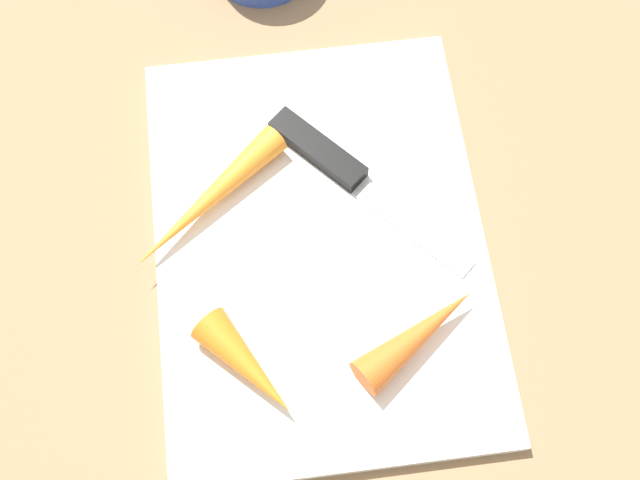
# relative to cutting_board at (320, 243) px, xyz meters

# --- Properties ---
(ground_plane) EXTENTS (1.40, 1.40, 0.00)m
(ground_plane) POSITION_rel_cutting_board_xyz_m (0.00, 0.00, -0.01)
(ground_plane) COLOR #8C6D4C
(cutting_board) EXTENTS (0.36, 0.26, 0.01)m
(cutting_board) POSITION_rel_cutting_board_xyz_m (0.00, 0.00, 0.00)
(cutting_board) COLOR white
(cutting_board) RESTS_ON ground_plane
(knife) EXTENTS (0.16, 0.15, 0.01)m
(knife) POSITION_rel_cutting_board_xyz_m (0.07, -0.02, 0.01)
(knife) COLOR #B7B7BC
(knife) RESTS_ON cutting_board
(carrot_shortest) EXTENTS (0.09, 0.08, 0.03)m
(carrot_shortest) POSITION_rel_cutting_board_xyz_m (-0.10, 0.07, 0.02)
(carrot_shortest) COLOR orange
(carrot_shortest) RESTS_ON cutting_board
(carrot_medium) EXTENTS (0.08, 0.11, 0.03)m
(carrot_medium) POSITION_rel_cutting_board_xyz_m (-0.09, -0.06, 0.02)
(carrot_medium) COLOR orange
(carrot_medium) RESTS_ON cutting_board
(carrot_longest) EXTENTS (0.12, 0.14, 0.03)m
(carrot_longest) POSITION_rel_cutting_board_xyz_m (0.04, 0.08, 0.02)
(carrot_longest) COLOR orange
(carrot_longest) RESTS_ON cutting_board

